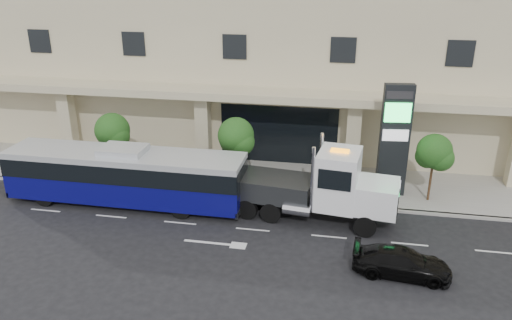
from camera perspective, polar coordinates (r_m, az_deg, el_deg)
The scene contains 11 objects.
ground at distance 27.84m, azimuth 0.20°, elevation -6.47°, with size 120.00×120.00×0.00m, color black.
sidewalk at distance 32.24m, azimuth 1.80°, elevation -2.23°, with size 120.00×6.00×0.15m, color gray.
curb at distance 29.56m, azimuth 0.90°, elevation -4.54°, with size 120.00×0.30×0.15m, color gray.
convention_center at distance 39.95m, azimuth 4.38°, elevation 17.06°, with size 60.00×17.60×20.00m.
tree_left at distance 32.81m, azimuth -16.04°, elevation 3.02°, with size 2.27×2.20×4.22m.
tree_mid at distance 30.13m, azimuth -2.26°, elevation 2.53°, with size 2.28×2.20×4.38m.
tree_right at distance 29.97m, azimuth 19.73°, elevation 0.66°, with size 2.10×2.00×4.04m.
city_bus at distance 29.55m, azimuth -14.70°, elevation -1.67°, with size 13.79×2.96×3.49m.
tow_truck at distance 26.92m, azimuth 7.40°, elevation -3.20°, with size 10.14×3.52×4.59m.
black_sedan at distance 23.67m, azimuth 16.33°, elevation -11.17°, with size 1.76×4.34×1.26m, color black.
signage_pylon at distance 29.94m, azimuth 15.53°, elevation 2.19°, with size 1.73×0.79×6.70m.
Camera 1 is at (4.40, -24.16, 13.10)m, focal length 35.00 mm.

